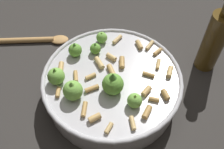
% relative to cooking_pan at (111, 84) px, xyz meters
% --- Properties ---
extents(ground_plane, '(2.40, 2.40, 0.00)m').
position_rel_cooking_pan_xyz_m(ground_plane, '(0.00, 0.00, -0.04)').
color(ground_plane, '#2D2B28').
extents(cooking_pan, '(0.33, 0.33, 0.13)m').
position_rel_cooking_pan_xyz_m(cooking_pan, '(0.00, 0.00, 0.00)').
color(cooking_pan, '#B7B7BC').
rests_on(cooking_pan, ground).
extents(olive_oil_bottle, '(0.05, 0.05, 0.22)m').
position_rel_cooking_pan_xyz_m(olive_oil_bottle, '(0.20, 0.18, 0.05)').
color(olive_oil_bottle, '#4C3814').
rests_on(olive_oil_bottle, ground).
extents(wooden_spoon, '(0.23, 0.12, 0.02)m').
position_rel_cooking_pan_xyz_m(wooden_spoon, '(-0.28, 0.09, -0.03)').
color(wooden_spoon, '#B2844C').
rests_on(wooden_spoon, ground).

